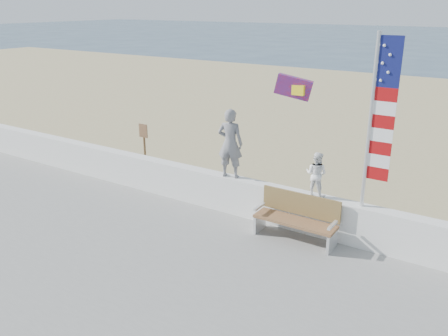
{
  "coord_description": "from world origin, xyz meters",
  "views": [
    {
      "loc": [
        5.95,
        -7.12,
        5.06
      ],
      "look_at": [
        0.2,
        1.8,
        1.35
      ],
      "focal_mm": 38.0,
      "sensor_mm": 36.0,
      "label": 1
    }
  ],
  "objects_px": {
    "child": "(316,174)",
    "flag": "(377,116)",
    "adult": "(230,143)",
    "bench": "(297,217)"
  },
  "relations": [
    {
      "from": "adult",
      "to": "child",
      "type": "height_order",
      "value": "adult"
    },
    {
      "from": "flag",
      "to": "adult",
      "type": "bearing_deg",
      "value": 180.0
    },
    {
      "from": "bench",
      "to": "flag",
      "type": "distance_m",
      "value": 2.71
    },
    {
      "from": "adult",
      "to": "bench",
      "type": "bearing_deg",
      "value": 154.28
    },
    {
      "from": "child",
      "to": "flag",
      "type": "xyz_separation_m",
      "value": [
        1.16,
        -0.0,
        1.42
      ]
    },
    {
      "from": "adult",
      "to": "child",
      "type": "bearing_deg",
      "value": 167.12
    },
    {
      "from": "child",
      "to": "flag",
      "type": "height_order",
      "value": "flag"
    },
    {
      "from": "adult",
      "to": "flag",
      "type": "xyz_separation_m",
      "value": [
        3.35,
        -0.0,
        1.08
      ]
    },
    {
      "from": "adult",
      "to": "child",
      "type": "xyz_separation_m",
      "value": [
        2.19,
        0.0,
        -0.34
      ]
    },
    {
      "from": "child",
      "to": "bench",
      "type": "height_order",
      "value": "child"
    }
  ]
}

